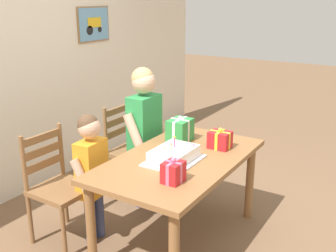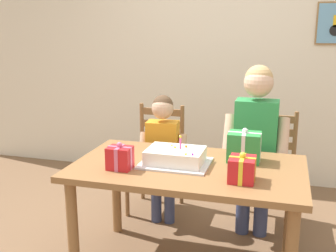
{
  "view_description": "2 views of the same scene",
  "coord_description": "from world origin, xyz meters",
  "px_view_note": "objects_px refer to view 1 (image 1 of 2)",
  "views": [
    {
      "loc": [
        -2.52,
        -1.45,
        1.91
      ],
      "look_at": [
        -0.03,
        0.09,
        0.98
      ],
      "focal_mm": 43.36,
      "sensor_mm": 36.0,
      "label": 1
    },
    {
      "loc": [
        0.56,
        -2.42,
        1.6
      ],
      "look_at": [
        -0.18,
        0.18,
        0.94
      ],
      "focal_mm": 43.81,
      "sensor_mm": 36.0,
      "label": 2
    }
  ],
  "objects_px": {
    "child_younger": "(92,166)",
    "chair_left": "(58,186)",
    "gift_box_beside_cake": "(180,130)",
    "gift_box_corner_small": "(220,140)",
    "birthday_cake": "(174,155)",
    "gift_box_red_large": "(173,172)",
    "dining_table": "(179,169)",
    "child_older": "(145,124)",
    "chair_right": "(130,150)"
  },
  "relations": [
    {
      "from": "birthday_cake",
      "to": "child_younger",
      "type": "height_order",
      "value": "child_younger"
    },
    {
      "from": "birthday_cake",
      "to": "chair_left",
      "type": "relative_size",
      "value": 0.48
    },
    {
      "from": "child_younger",
      "to": "birthday_cake",
      "type": "bearing_deg",
      "value": -66.09
    },
    {
      "from": "gift_box_corner_small",
      "to": "birthday_cake",
      "type": "bearing_deg",
      "value": 158.96
    },
    {
      "from": "chair_right",
      "to": "gift_box_red_large",
      "type": "bearing_deg",
      "value": -130.53
    },
    {
      "from": "gift_box_red_large",
      "to": "child_younger",
      "type": "height_order",
      "value": "child_younger"
    },
    {
      "from": "gift_box_beside_cake",
      "to": "child_younger",
      "type": "distance_m",
      "value": 0.81
    },
    {
      "from": "gift_box_red_large",
      "to": "chair_left",
      "type": "bearing_deg",
      "value": 94.8
    },
    {
      "from": "chair_right",
      "to": "birthday_cake",
      "type": "bearing_deg",
      "value": -123.76
    },
    {
      "from": "gift_box_red_large",
      "to": "chair_left",
      "type": "distance_m",
      "value": 1.08
    },
    {
      "from": "birthday_cake",
      "to": "gift_box_red_large",
      "type": "bearing_deg",
      "value": -150.17
    },
    {
      "from": "birthday_cake",
      "to": "gift_box_beside_cake",
      "type": "xyz_separation_m",
      "value": [
        0.42,
        0.19,
        0.05
      ]
    },
    {
      "from": "dining_table",
      "to": "gift_box_beside_cake",
      "type": "relative_size",
      "value": 6.48
    },
    {
      "from": "gift_box_beside_cake",
      "to": "chair_left",
      "type": "xyz_separation_m",
      "value": [
        -0.81,
        0.65,
        -0.36
      ]
    },
    {
      "from": "gift_box_corner_small",
      "to": "child_older",
      "type": "relative_size",
      "value": 0.13
    },
    {
      "from": "dining_table",
      "to": "gift_box_corner_small",
      "type": "relative_size",
      "value": 8.39
    },
    {
      "from": "gift_box_red_large",
      "to": "gift_box_corner_small",
      "type": "bearing_deg",
      "value": 0.53
    },
    {
      "from": "chair_right",
      "to": "child_younger",
      "type": "height_order",
      "value": "child_younger"
    },
    {
      "from": "chair_right",
      "to": "child_older",
      "type": "relative_size",
      "value": 0.69
    },
    {
      "from": "birthday_cake",
      "to": "chair_right",
      "type": "relative_size",
      "value": 0.48
    },
    {
      "from": "gift_box_beside_cake",
      "to": "chair_left",
      "type": "relative_size",
      "value": 0.25
    },
    {
      "from": "dining_table",
      "to": "birthday_cake",
      "type": "xyz_separation_m",
      "value": [
        -0.08,
        -0.0,
        0.15
      ]
    },
    {
      "from": "gift_box_corner_small",
      "to": "chair_left",
      "type": "distance_m",
      "value": 1.35
    },
    {
      "from": "dining_table",
      "to": "chair_left",
      "type": "xyz_separation_m",
      "value": [
        -0.48,
        0.84,
        -0.16
      ]
    },
    {
      "from": "birthday_cake",
      "to": "gift_box_corner_small",
      "type": "distance_m",
      "value": 0.47
    },
    {
      "from": "dining_table",
      "to": "gift_box_beside_cake",
      "type": "distance_m",
      "value": 0.43
    },
    {
      "from": "dining_table",
      "to": "birthday_cake",
      "type": "bearing_deg",
      "value": -178.13
    },
    {
      "from": "birthday_cake",
      "to": "child_younger",
      "type": "distance_m",
      "value": 0.66
    },
    {
      "from": "gift_box_corner_small",
      "to": "dining_table",
      "type": "bearing_deg",
      "value": 154.21
    },
    {
      "from": "gift_box_red_large",
      "to": "child_younger",
      "type": "bearing_deg",
      "value": 86.67
    },
    {
      "from": "dining_table",
      "to": "chair_left",
      "type": "height_order",
      "value": "chair_left"
    },
    {
      "from": "gift_box_red_large",
      "to": "child_older",
      "type": "bearing_deg",
      "value": 45.01
    },
    {
      "from": "chair_left",
      "to": "child_older",
      "type": "height_order",
      "value": "child_older"
    },
    {
      "from": "gift_box_corner_small",
      "to": "chair_right",
      "type": "height_order",
      "value": "chair_right"
    },
    {
      "from": "gift_box_red_large",
      "to": "chair_left",
      "type": "height_order",
      "value": "chair_left"
    },
    {
      "from": "gift_box_beside_cake",
      "to": "gift_box_red_large",
      "type": "bearing_deg",
      "value": -152.95
    },
    {
      "from": "chair_left",
      "to": "chair_right",
      "type": "bearing_deg",
      "value": 0.0
    },
    {
      "from": "gift_box_red_large",
      "to": "chair_left",
      "type": "xyz_separation_m",
      "value": [
        -0.09,
        1.02,
        -0.33
      ]
    },
    {
      "from": "gift_box_beside_cake",
      "to": "gift_box_corner_small",
      "type": "xyz_separation_m",
      "value": [
        0.03,
        -0.36,
        -0.03
      ]
    },
    {
      "from": "dining_table",
      "to": "child_older",
      "type": "distance_m",
      "value": 0.72
    },
    {
      "from": "dining_table",
      "to": "child_younger",
      "type": "relative_size",
      "value": 1.37
    },
    {
      "from": "chair_left",
      "to": "child_older",
      "type": "bearing_deg",
      "value": -16.22
    },
    {
      "from": "gift_box_corner_small",
      "to": "chair_right",
      "type": "relative_size",
      "value": 0.19
    },
    {
      "from": "child_younger",
      "to": "dining_table",
      "type": "bearing_deg",
      "value": -59.55
    },
    {
      "from": "chair_left",
      "to": "child_younger",
      "type": "distance_m",
      "value": 0.34
    },
    {
      "from": "gift_box_red_large",
      "to": "child_older",
      "type": "relative_size",
      "value": 0.13
    },
    {
      "from": "dining_table",
      "to": "child_older",
      "type": "xyz_separation_m",
      "value": [
        0.38,
        0.59,
        0.17
      ]
    },
    {
      "from": "gift_box_beside_cake",
      "to": "chair_left",
      "type": "distance_m",
      "value": 1.1
    },
    {
      "from": "chair_left",
      "to": "child_older",
      "type": "distance_m",
      "value": 0.95
    },
    {
      "from": "child_younger",
      "to": "chair_left",
      "type": "bearing_deg",
      "value": 117.71
    }
  ]
}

